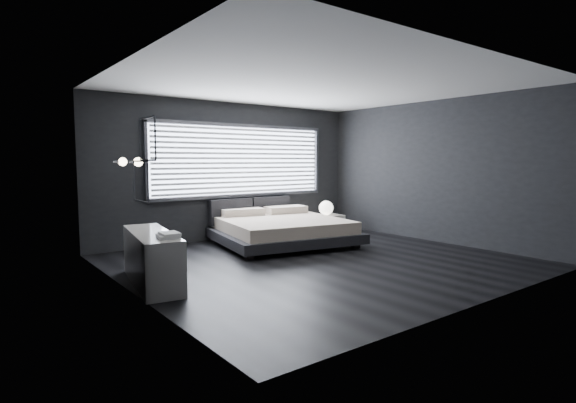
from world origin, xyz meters
TOP-DOWN VIEW (x-y plane):
  - room at (0.00, 0.00)m, footprint 6.04×6.00m
  - window at (0.20, 2.70)m, footprint 4.14×0.09m
  - headboard at (0.38, 2.64)m, footprint 1.96×0.16m
  - sconce_near at (-2.88, 0.05)m, footprint 0.18×0.11m
  - sconce_far at (-2.88, 0.65)m, footprint 0.18×0.11m
  - wall_art_upper at (-2.98, -0.55)m, footprint 0.01×0.48m
  - wall_art_lower at (-2.98, -0.30)m, footprint 0.01×0.48m
  - bed at (0.39, 1.60)m, footprint 2.84×2.75m
  - nightstand at (2.04, 2.12)m, footprint 0.75×0.65m
  - orb_lamp at (2.02, 2.09)m, footprint 0.32×0.32m
  - dresser at (-2.65, 0.31)m, footprint 0.76×1.77m
  - book_stack at (-2.63, -0.22)m, footprint 0.30×0.36m

SIDE VIEW (x-z plane):
  - nightstand at x=2.04m, z-range 0.00..0.39m
  - bed at x=0.39m, z-range -0.02..0.61m
  - dresser at x=-2.65m, z-range 0.00..0.68m
  - orb_lamp at x=2.02m, z-range 0.39..0.71m
  - headboard at x=0.38m, z-range 0.31..0.83m
  - book_stack at x=-2.63m, z-range 0.68..0.75m
  - wall_art_lower at x=-2.98m, z-range 1.14..1.62m
  - room at x=0.00m, z-range 0.00..2.80m
  - sconce_near at x=-2.88m, z-range 1.55..1.66m
  - sconce_far at x=-2.88m, z-range 1.55..1.66m
  - window at x=0.20m, z-range 0.85..2.37m
  - wall_art_upper at x=-2.98m, z-range 1.61..2.09m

